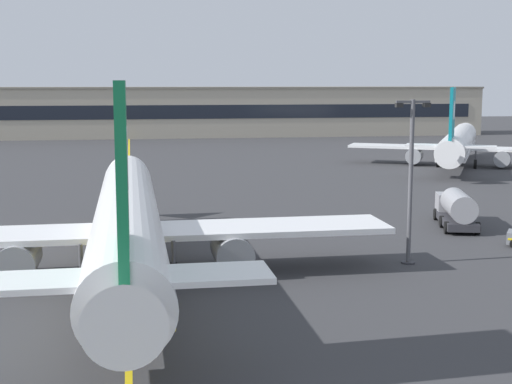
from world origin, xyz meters
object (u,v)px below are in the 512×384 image
(airliner_background, at_px, (458,144))
(airliner_foreground, at_px, (127,223))
(apron_lamp_post, at_px, (411,178))
(service_truck_catering_grey, at_px, (456,209))

(airliner_background, bearing_deg, airliner_foreground, -130.13)
(airliner_background, height_order, apron_lamp_post, airliner_background)
(airliner_background, bearing_deg, apron_lamp_post, -117.06)
(apron_lamp_post, xyz_separation_m, service_truck_catering_grey, (8.05, 10.81, -4.05))
(airliner_foreground, bearing_deg, airliner_background, 49.87)
(airliner_foreground, height_order, airliner_background, airliner_foreground)
(service_truck_catering_grey, bearing_deg, airliner_background, 65.85)
(airliner_background, relative_size, service_truck_catering_grey, 4.51)
(airliner_background, distance_m, service_truck_catering_grey, 44.33)
(airliner_background, relative_size, apron_lamp_post, 3.42)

